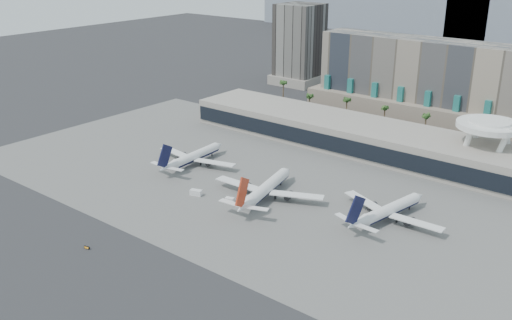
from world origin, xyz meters
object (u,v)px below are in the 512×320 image
Objects in this scene: service_vehicle_a at (196,193)px; airliner_centre at (266,188)px; airliner_right at (388,210)px; taxiway_sign at (87,248)px; service_vehicle_b at (230,200)px; airliner_left at (194,156)px.

airliner_centre is at bearing 15.55° from service_vehicle_a.
taxiway_sign is (-63.43, -75.84, -3.15)m from airliner_right.
airliner_centre is at bearing 35.30° from service_vehicle_b.
airliner_right reaches higher than taxiway_sign.
service_vehicle_a is at bearing -47.72° from airliner_left.
airliner_right is 56.33m from service_vehicle_b.
taxiway_sign is (-20.22, -64.11, -3.46)m from airliner_centre.
airliner_centre is 1.08× the size of airliner_right.
service_vehicle_b is 1.55× the size of taxiway_sign.
service_vehicle_a is (-21.91, -14.29, -2.83)m from airliner_centre.
airliner_centre reaches higher than service_vehicle_a.
airliner_left is 1.00× the size of airliner_right.
airliner_centre reaches higher than taxiway_sign.
service_vehicle_a is 2.15× the size of taxiway_sign.
service_vehicle_a reaches higher than service_vehicle_b.
airliner_right is 70.18m from service_vehicle_a.
airliner_right is 19.91× the size of taxiway_sign.
service_vehicle_a is at bearing 78.40° from taxiway_sign.
service_vehicle_b is 54.59m from taxiway_sign.
service_vehicle_a is at bearing 177.10° from service_vehicle_b.
airliner_right is (88.29, 3.60, 0.05)m from airliner_left.
airliner_centre is 10.02× the size of service_vehicle_a.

